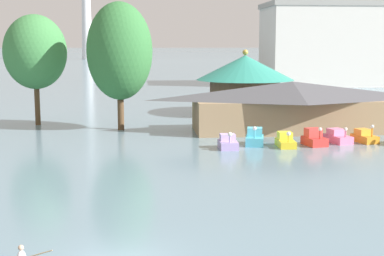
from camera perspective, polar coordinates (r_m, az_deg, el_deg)
pedal_boat_lavender at (r=46.96m, az=3.69°, el=-1.51°), size 1.48×2.29×1.55m
pedal_boat_cyan at (r=48.88m, az=6.40°, el=-1.03°), size 2.04×2.85×1.78m
pedal_boat_yellow at (r=48.39m, az=9.49°, el=-1.31°), size 1.44×2.67×1.48m
pedal_boat_red at (r=49.48m, az=12.34°, el=-1.07°), size 1.95×2.47×1.70m
pedal_boat_pink at (r=51.42m, az=14.60°, el=-0.89°), size 2.10×2.99×1.51m
pedal_boat_orange at (r=52.19m, az=17.15°, el=-0.87°), size 1.93×2.73×1.71m
boathouse at (r=56.86m, az=10.14°, el=2.32°), size 20.95×7.86×4.98m
green_roof_pavilion at (r=69.84m, az=5.41°, el=4.90°), size 12.09×12.09×7.97m
shoreline_tree_tall_left at (r=62.16m, az=-15.69°, el=7.46°), size 6.67×6.67×11.78m
shoreline_tree_mid at (r=56.91m, az=-7.39°, el=7.76°), size 6.58×6.58×12.85m
background_building_block at (r=122.24m, az=15.50°, el=8.22°), size 34.71×15.42×16.91m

